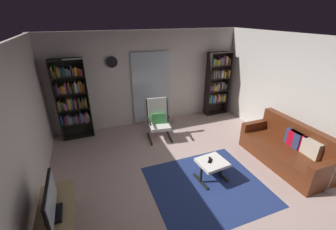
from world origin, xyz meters
TOP-DOWN VIEW (x-y plane):
  - ground_plane at (0.00, 0.00)m, footprint 7.02×7.02m
  - wall_back at (0.00, 2.90)m, footprint 5.60×0.06m
  - wall_left at (-2.70, 0.00)m, footprint 0.06×6.00m
  - wall_right at (2.70, 0.00)m, footprint 0.06×6.00m
  - glass_door_panel at (0.06, 2.83)m, footprint 1.10×0.01m
  - area_rug at (0.17, -0.21)m, footprint 2.07×1.90m
  - tv_stand at (-2.35, -0.40)m, footprint 0.48×1.36m
  - television at (-2.35, -0.40)m, footprint 0.20×0.80m
  - bookshelf_near_tv at (-2.05, 2.66)m, footprint 0.76×0.30m
  - bookshelf_near_sofa at (2.14, 2.68)m, footprint 0.72×0.30m
  - leather_sofa at (2.13, -0.18)m, footprint 0.82×1.89m
  - lounge_armchair at (-0.07, 1.88)m, footprint 0.64×0.72m
  - ottoman at (0.34, -0.06)m, footprint 0.56×0.53m
  - tv_remote at (0.32, -0.01)m, footprint 0.08×0.15m
  - cell_phone at (0.30, -0.05)m, footprint 0.15×0.15m
  - wall_clock at (-0.98, 2.82)m, footprint 0.29×0.03m

SIDE VIEW (x-z plane):
  - ground_plane at x=0.00m, z-range 0.00..0.00m
  - area_rug at x=0.17m, z-range 0.00..0.01m
  - tv_stand at x=-2.35m, z-range 0.08..0.55m
  - leather_sofa at x=2.13m, z-range -0.12..0.76m
  - ottoman at x=0.34m, z-range 0.14..0.55m
  - cell_phone at x=0.30m, z-range 0.42..0.43m
  - tv_remote at x=0.32m, z-range 0.42..0.43m
  - lounge_armchair at x=-0.07m, z-range 0.02..1.05m
  - television at x=-2.35m, z-range 0.45..0.95m
  - bookshelf_near_sofa at x=2.14m, z-range 0.07..2.02m
  - glass_door_panel at x=0.06m, z-range 0.05..2.05m
  - bookshelf_near_tv at x=-2.05m, z-range 0.05..2.08m
  - wall_back at x=0.00m, z-range 0.00..2.60m
  - wall_left at x=-2.70m, z-range 0.00..2.60m
  - wall_right at x=2.70m, z-range 0.00..2.60m
  - wall_clock at x=-0.98m, z-range 1.71..2.00m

